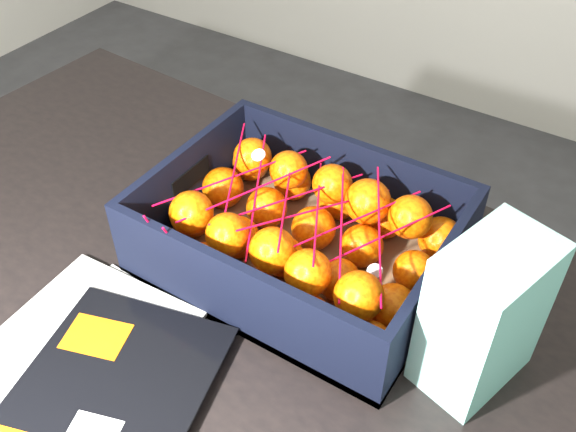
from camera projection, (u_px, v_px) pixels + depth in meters
The scene contains 7 objects.
ground at pixel (134, 420), 1.55m from camera, with size 3.50×3.50×0.00m, color #323335.
table at pixel (183, 331), 0.93m from camera, with size 1.25×0.87×0.75m.
magazine_stack at pixel (84, 377), 0.75m from camera, with size 0.33×0.33×0.02m.
produce_crate at pixel (300, 243), 0.87m from camera, with size 0.39×0.30×0.12m.
clementine_heap at pixel (300, 234), 0.86m from camera, with size 0.38×0.28×0.11m.
mesh_net at pixel (290, 208), 0.83m from camera, with size 0.33×0.26×0.09m.
retail_carton at pixel (484, 315), 0.70m from camera, with size 0.09×0.13×0.20m, color white.
Camera 1 is at (0.76, -0.50, 1.40)m, focal length 40.30 mm.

